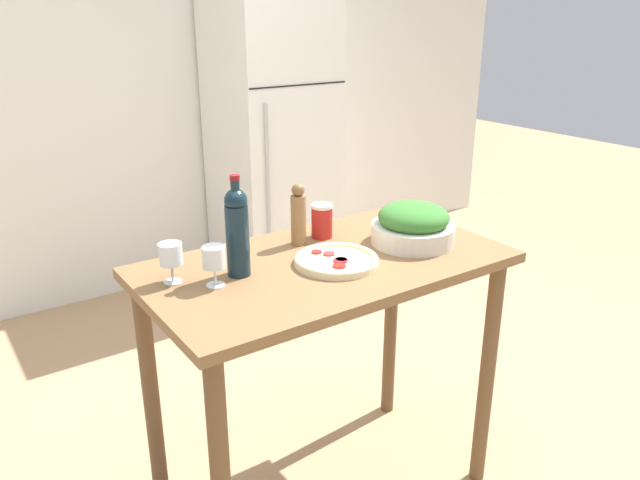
{
  "coord_description": "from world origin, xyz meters",
  "views": [
    {
      "loc": [
        -1.09,
        -1.55,
        1.73
      ],
      "look_at": [
        0.0,
        0.03,
        1.02
      ],
      "focal_mm": 35.0,
      "sensor_mm": 36.0,
      "label": 1
    }
  ],
  "objects_px": {
    "homemade_pizza": "(336,260)",
    "wine_glass_near": "(214,259)",
    "wine_bottle": "(237,230)",
    "refrigerator": "(272,144)",
    "salad_bowl": "(413,225)",
    "salt_canister": "(322,221)",
    "wine_glass_far": "(171,256)",
    "pepper_mill": "(298,215)"
  },
  "relations": [
    {
      "from": "refrigerator",
      "to": "wine_bottle",
      "type": "bearing_deg",
      "value": -123.08
    },
    {
      "from": "homemade_pizza",
      "to": "salt_canister",
      "type": "distance_m",
      "value": 0.26
    },
    {
      "from": "wine_bottle",
      "to": "salt_canister",
      "type": "bearing_deg",
      "value": 18.17
    },
    {
      "from": "refrigerator",
      "to": "wine_glass_far",
      "type": "bearing_deg",
      "value": -128.04
    },
    {
      "from": "refrigerator",
      "to": "homemade_pizza",
      "type": "xyz_separation_m",
      "value": [
        -0.9,
        -1.94,
        0.06
      ]
    },
    {
      "from": "refrigerator",
      "to": "salt_canister",
      "type": "height_order",
      "value": "refrigerator"
    },
    {
      "from": "pepper_mill",
      "to": "homemade_pizza",
      "type": "xyz_separation_m",
      "value": [
        -0.0,
        -0.22,
        -0.09
      ]
    },
    {
      "from": "refrigerator",
      "to": "wine_glass_near",
      "type": "height_order",
      "value": "refrigerator"
    },
    {
      "from": "wine_glass_near",
      "to": "wine_glass_far",
      "type": "relative_size",
      "value": 1.0
    },
    {
      "from": "homemade_pizza",
      "to": "wine_bottle",
      "type": "bearing_deg",
      "value": 160.85
    },
    {
      "from": "homemade_pizza",
      "to": "salt_canister",
      "type": "bearing_deg",
      "value": 65.67
    },
    {
      "from": "wine_glass_near",
      "to": "homemade_pizza",
      "type": "distance_m",
      "value": 0.41
    },
    {
      "from": "wine_bottle",
      "to": "salad_bowl",
      "type": "bearing_deg",
      "value": -8.81
    },
    {
      "from": "wine_glass_far",
      "to": "pepper_mill",
      "type": "xyz_separation_m",
      "value": [
        0.49,
        0.06,
        0.02
      ]
    },
    {
      "from": "wine_glass_far",
      "to": "salad_bowl",
      "type": "bearing_deg",
      "value": -10.88
    },
    {
      "from": "refrigerator",
      "to": "salt_canister",
      "type": "xyz_separation_m",
      "value": [
        -0.79,
        -1.7,
        0.11
      ]
    },
    {
      "from": "salad_bowl",
      "to": "salt_canister",
      "type": "xyz_separation_m",
      "value": [
        -0.23,
        0.23,
        -0.0
      ]
    },
    {
      "from": "wine_glass_near",
      "to": "salad_bowl",
      "type": "bearing_deg",
      "value": -4.96
    },
    {
      "from": "wine_glass_far",
      "to": "pepper_mill",
      "type": "relative_size",
      "value": 0.57
    },
    {
      "from": "salad_bowl",
      "to": "wine_bottle",
      "type": "bearing_deg",
      "value": 171.19
    },
    {
      "from": "refrigerator",
      "to": "salad_bowl",
      "type": "xyz_separation_m",
      "value": [
        -0.56,
        -1.93,
        0.11
      ]
    },
    {
      "from": "wine_glass_far",
      "to": "homemade_pizza",
      "type": "bearing_deg",
      "value": -18.48
    },
    {
      "from": "homemade_pizza",
      "to": "salt_canister",
      "type": "height_order",
      "value": "salt_canister"
    },
    {
      "from": "wine_bottle",
      "to": "salad_bowl",
      "type": "distance_m",
      "value": 0.64
    },
    {
      "from": "wine_glass_near",
      "to": "salad_bowl",
      "type": "xyz_separation_m",
      "value": [
        0.73,
        -0.06,
        -0.02
      ]
    },
    {
      "from": "refrigerator",
      "to": "wine_glass_near",
      "type": "distance_m",
      "value": 2.27
    },
    {
      "from": "salad_bowl",
      "to": "pepper_mill",
      "type": "bearing_deg",
      "value": 146.77
    },
    {
      "from": "homemade_pizza",
      "to": "wine_glass_near",
      "type": "bearing_deg",
      "value": 170.15
    },
    {
      "from": "wine_bottle",
      "to": "wine_glass_far",
      "type": "bearing_deg",
      "value": 162.55
    },
    {
      "from": "salt_canister",
      "to": "wine_glass_far",
      "type": "bearing_deg",
      "value": -173.11
    },
    {
      "from": "refrigerator",
      "to": "salad_bowl",
      "type": "height_order",
      "value": "refrigerator"
    },
    {
      "from": "wine_glass_near",
      "to": "salt_canister",
      "type": "height_order",
      "value": "wine_glass_near"
    },
    {
      "from": "wine_bottle",
      "to": "pepper_mill",
      "type": "bearing_deg",
      "value": 22.21
    },
    {
      "from": "wine_glass_far",
      "to": "salt_canister",
      "type": "height_order",
      "value": "wine_glass_far"
    },
    {
      "from": "refrigerator",
      "to": "pepper_mill",
      "type": "xyz_separation_m",
      "value": [
        -0.9,
        -1.71,
        0.15
      ]
    },
    {
      "from": "pepper_mill",
      "to": "salad_bowl",
      "type": "height_order",
      "value": "pepper_mill"
    },
    {
      "from": "wine_glass_far",
      "to": "homemade_pizza",
      "type": "relative_size",
      "value": 0.46
    },
    {
      "from": "wine_glass_far",
      "to": "salad_bowl",
      "type": "xyz_separation_m",
      "value": [
        0.82,
        -0.16,
        -0.02
      ]
    },
    {
      "from": "wine_bottle",
      "to": "refrigerator",
      "type": "bearing_deg",
      "value": 56.92
    },
    {
      "from": "wine_bottle",
      "to": "salt_canister",
      "type": "height_order",
      "value": "wine_bottle"
    },
    {
      "from": "refrigerator",
      "to": "wine_glass_far",
      "type": "height_order",
      "value": "refrigerator"
    },
    {
      "from": "refrigerator",
      "to": "homemade_pizza",
      "type": "height_order",
      "value": "refrigerator"
    }
  ]
}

